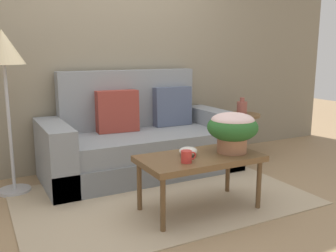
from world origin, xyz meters
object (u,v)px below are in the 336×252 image
object	(u,v)px
coffee_table	(200,161)
table_vase	(242,107)
coffee_mug	(187,157)
couch	(140,143)
side_table	(241,127)
potted_plant	(232,128)
floor_lamp	(3,58)
snack_bowl	(188,151)

from	to	relation	value
coffee_table	table_vase	bearing A→B (deg)	40.41
coffee_mug	table_vase	xyz separation A→B (m)	(1.50, 1.23, 0.11)
couch	coffee_table	xyz separation A→B (m)	(0.03, -1.13, 0.09)
side_table	potted_plant	distance (m)	1.55
couch	floor_lamp	bearing A→B (deg)	-179.86
coffee_mug	coffee_table	bearing A→B (deg)	30.91
coffee_mug	snack_bowl	xyz separation A→B (m)	(0.10, 0.15, -0.01)
side_table	table_vase	bearing A→B (deg)	40.65
potted_plant	table_vase	size ratio (longest dim) A/B	2.07
couch	snack_bowl	distance (m)	1.11
coffee_mug	table_vase	world-z (taller)	table_vase
floor_lamp	table_vase	bearing A→B (deg)	-0.37
potted_plant	table_vase	world-z (taller)	potted_plant
coffee_table	snack_bowl	distance (m)	0.13
coffee_table	coffee_mug	distance (m)	0.24
side_table	floor_lamp	distance (m)	2.75
floor_lamp	potted_plant	world-z (taller)	floor_lamp
floor_lamp	coffee_mug	world-z (taller)	floor_lamp
floor_lamp	coffee_mug	size ratio (longest dim) A/B	11.68
snack_bowl	table_vase	bearing A→B (deg)	37.58
floor_lamp	coffee_mug	bearing A→B (deg)	-48.05
coffee_table	table_vase	distance (m)	1.73
side_table	floor_lamp	bearing A→B (deg)	179.54
potted_plant	table_vase	bearing A→B (deg)	48.40
snack_bowl	table_vase	size ratio (longest dim) A/B	0.73
coffee_table	coffee_mug	size ratio (longest dim) A/B	7.82
couch	coffee_mug	distance (m)	1.27
side_table	potted_plant	bearing A→B (deg)	-131.57
snack_bowl	couch	bearing A→B (deg)	87.18
floor_lamp	table_vase	world-z (taller)	floor_lamp
coffee_table	snack_bowl	size ratio (longest dim) A/B	6.66
floor_lamp	table_vase	xyz separation A→B (m)	(2.62, -0.02, -0.61)
couch	floor_lamp	world-z (taller)	floor_lamp
table_vase	potted_plant	bearing A→B (deg)	-131.60
side_table	table_vase	xyz separation A→B (m)	(0.00, 0.00, 0.25)
coffee_table	side_table	size ratio (longest dim) A/B	1.84
potted_plant	coffee_mug	bearing A→B (deg)	-170.19
floor_lamp	snack_bowl	xyz separation A→B (m)	(1.22, -1.09, -0.73)
coffee_table	potted_plant	world-z (taller)	potted_plant
side_table	coffee_mug	world-z (taller)	coffee_mug
couch	snack_bowl	world-z (taller)	couch
couch	side_table	xyz separation A→B (m)	(1.34, -0.02, 0.04)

